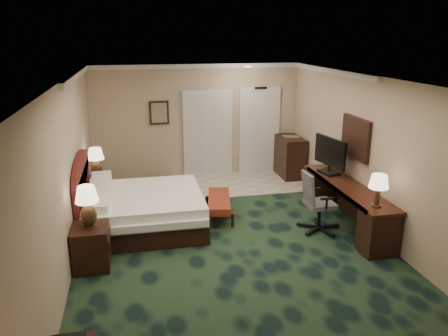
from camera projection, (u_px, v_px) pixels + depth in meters
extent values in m
cube|color=black|center=(231.00, 242.00, 7.37)|extent=(5.00, 7.50, 0.00)
cube|color=white|center=(232.00, 80.00, 6.58)|extent=(5.00, 7.50, 0.00)
cube|color=tan|center=(197.00, 121.00, 10.49)|extent=(5.00, 0.00, 2.70)
cube|color=tan|center=(335.00, 298.00, 3.47)|extent=(5.00, 0.00, 2.70)
cube|color=tan|center=(68.00, 175.00, 6.49)|extent=(0.00, 7.50, 2.70)
cube|color=tan|center=(374.00, 157.00, 7.47)|extent=(0.00, 7.50, 2.70)
cube|color=#BDAC9C|center=(241.00, 183.00, 10.26)|extent=(3.20, 1.70, 0.01)
cube|color=silver|center=(259.00, 131.00, 10.85)|extent=(1.02, 0.06, 2.18)
cube|color=silver|center=(208.00, 133.00, 10.59)|extent=(1.20, 0.06, 2.10)
cube|color=slate|center=(159.00, 113.00, 10.20)|extent=(0.45, 0.06, 0.55)
cube|color=white|center=(356.00, 138.00, 7.96)|extent=(0.05, 0.95, 0.75)
cube|color=white|center=(145.00, 211.00, 7.84)|extent=(2.03, 1.89, 0.64)
cube|color=black|center=(91.00, 247.00, 6.50)|extent=(0.52, 0.60, 0.65)
cube|color=black|center=(100.00, 190.00, 9.03)|extent=(0.44, 0.50, 0.55)
cube|color=maroon|center=(219.00, 207.00, 8.31)|extent=(0.61, 1.23, 0.40)
cube|color=black|center=(346.00, 205.00, 7.91)|extent=(0.58, 2.67, 0.77)
cube|color=black|center=(330.00, 156.00, 8.36)|extent=(0.25, 0.91, 0.71)
cube|color=black|center=(290.00, 157.00, 10.65)|extent=(0.52, 0.93, 0.98)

